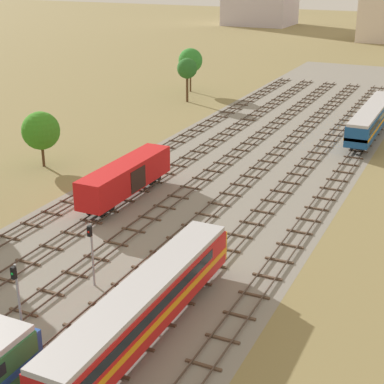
% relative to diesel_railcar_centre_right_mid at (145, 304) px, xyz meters
% --- Properties ---
extents(ground_plane, '(480.00, 480.00, 0.00)m').
position_rel_diesel_railcar_centre_right_mid_xyz_m(ground_plane, '(-6.84, 26.48, -2.60)').
color(ground_plane, olive).
extents(ballast_bed, '(26.80, 176.00, 0.01)m').
position_rel_diesel_railcar_centre_right_mid_xyz_m(ballast_bed, '(-6.84, 26.48, -2.59)').
color(ballast_bed, gray).
rests_on(ballast_bed, ground).
extents(track_far_left, '(2.40, 126.00, 0.29)m').
position_rel_diesel_railcar_centre_right_mid_xyz_m(track_far_left, '(-18.24, 27.48, -2.46)').
color(track_far_left, '#47382D').
rests_on(track_far_left, ground).
extents(track_left, '(2.40, 126.00, 0.29)m').
position_rel_diesel_railcar_centre_right_mid_xyz_m(track_left, '(-13.68, 27.48, -2.46)').
color(track_left, '#47382D').
rests_on(track_left, ground).
extents(track_centre_left, '(2.40, 126.00, 0.29)m').
position_rel_diesel_railcar_centre_right_mid_xyz_m(track_centre_left, '(-9.12, 27.48, -2.46)').
color(track_centre_left, '#47382D').
rests_on(track_centre_left, ground).
extents(track_centre, '(2.40, 126.00, 0.29)m').
position_rel_diesel_railcar_centre_right_mid_xyz_m(track_centre, '(-4.56, 27.48, -2.46)').
color(track_centre, '#47382D').
rests_on(track_centre, ground).
extents(track_centre_right, '(2.40, 126.00, 0.29)m').
position_rel_diesel_railcar_centre_right_mid_xyz_m(track_centre_right, '(-0.00, 27.48, -2.46)').
color(track_centre_right, '#47382D').
rests_on(track_centre_right, ground).
extents(track_right, '(2.40, 126.00, 0.29)m').
position_rel_diesel_railcar_centre_right_mid_xyz_m(track_right, '(4.56, 27.48, -2.46)').
color(track_right, '#47382D').
rests_on(track_right, ground).
extents(diesel_railcar_centre_right_mid, '(2.96, 20.50, 3.80)m').
position_rel_diesel_railcar_centre_right_mid_xyz_m(diesel_railcar_centre_right_mid, '(0.00, 0.00, 0.00)').
color(diesel_railcar_centre_right_mid, red).
rests_on(diesel_railcar_centre_right_mid, ground).
extents(freight_boxcar_left_midfar, '(2.87, 14.00, 3.60)m').
position_rel_diesel_railcar_centre_right_mid_xyz_m(freight_boxcar_left_midfar, '(-13.67, 20.43, -0.15)').
color(freight_boxcar_left_midfar, red).
rests_on(freight_boxcar_left_midfar, ground).
extents(passenger_coach_right_far, '(2.96, 22.00, 3.80)m').
position_rel_diesel_railcar_centre_right_mid_xyz_m(passenger_coach_right_far, '(4.56, 55.22, 0.02)').
color(passenger_coach_right_far, '#194C8C').
rests_on(passenger_coach_right_far, ground).
extents(signal_post_nearest, '(0.28, 0.47, 5.05)m').
position_rel_diesel_railcar_centre_right_mid_xyz_m(signal_post_nearest, '(-6.84, 4.27, 0.63)').
color(signal_post_nearest, gray).
rests_on(signal_post_nearest, ground).
extents(signal_post_near, '(0.28, 0.47, 5.63)m').
position_rel_diesel_railcar_centre_right_mid_xyz_m(signal_post_near, '(-6.84, -3.77, 0.97)').
color(signal_post_near, gray).
rests_on(signal_post_near, ground).
extents(lineside_tree_0, '(3.41, 3.41, 7.40)m').
position_rel_diesel_railcar_centre_right_mid_xyz_m(lineside_tree_0, '(-27.49, 63.39, 3.03)').
color(lineside_tree_0, '#4C331E').
rests_on(lineside_tree_0, ground).
extents(lineside_tree_2, '(4.44, 4.44, 6.56)m').
position_rel_diesel_railcar_centre_right_mid_xyz_m(lineside_tree_2, '(-27.94, 25.22, 1.73)').
color(lineside_tree_2, '#4C331E').
rests_on(lineside_tree_2, ground).
extents(lineside_tree_3, '(4.37, 4.37, 7.85)m').
position_rel_diesel_railcar_centre_right_mid_xyz_m(lineside_tree_3, '(-30.65, 71.34, 3.05)').
color(lineside_tree_3, '#4C331E').
rests_on(lineside_tree_3, ground).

